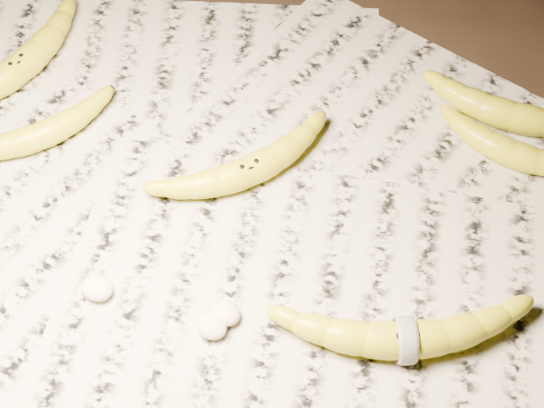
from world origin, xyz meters
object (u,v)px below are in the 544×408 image
at_px(banana_taped, 405,339).
at_px(banana_left_b, 37,135).
at_px(banana_upper_b, 513,151).
at_px(banana_upper_a, 513,114).
at_px(banana_center, 249,169).
at_px(banana_left_a, 18,67).

bearing_deg(banana_taped, banana_left_b, 145.45).
bearing_deg(banana_upper_b, banana_taped, -94.61).
height_order(banana_upper_a, banana_upper_b, banana_upper_a).
xyz_separation_m(banana_center, banana_upper_b, (0.27, 0.14, -0.00)).
height_order(banana_center, banana_upper_b, banana_center).
xyz_separation_m(banana_left_b, banana_upper_b, (0.51, 0.19, -0.00)).
bearing_deg(banana_left_a, banana_taped, -91.37).
distance_m(banana_left_a, banana_taped, 0.57).
relative_size(banana_left_b, banana_center, 0.88).
xyz_separation_m(banana_left_b, banana_upper_a, (0.50, 0.24, 0.00)).
distance_m(banana_left_a, banana_upper_b, 0.60).
bearing_deg(banana_left_b, banana_taped, -59.47).
xyz_separation_m(banana_left_b, banana_center, (0.25, 0.05, 0.00)).
height_order(banana_left_a, banana_upper_b, banana_left_a).
bearing_deg(banana_taped, banana_left_a, 138.81).
relative_size(banana_upper_a, banana_upper_b, 1.19).
xyz_separation_m(banana_left_b, banana_taped, (0.47, -0.08, 0.00)).
distance_m(banana_left_a, banana_center, 0.33).
distance_m(banana_center, banana_upper_a, 0.32).
xyz_separation_m(banana_upper_a, banana_upper_b, (0.01, -0.05, -0.00)).
relative_size(banana_left_b, banana_upper_b, 1.07).
bearing_deg(banana_upper_b, banana_left_a, -164.54).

